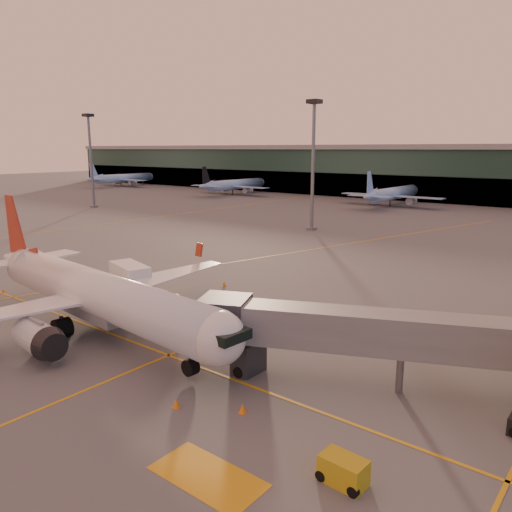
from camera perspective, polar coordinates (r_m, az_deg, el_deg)
The scene contains 14 objects.
ground at distance 42.49m, azimuth -19.69°, elevation -11.07°, with size 600.00×600.00×0.00m, color #4C4F54.
taxi_markings at distance 78.16m, azimuth 5.79°, elevation 0.11°, with size 100.12×173.00×0.01m.
terminal at distance 165.42m, azimuth 26.93°, elevation 8.28°, with size 400.00×20.00×17.60m.
mast_west_far at distance 148.48m, azimuth -18.38°, elevation 11.03°, with size 2.40×2.40×25.60m.
mast_west_near at distance 101.42m, azimuth 6.55°, elevation 11.31°, with size 2.40×2.40×25.60m.
distant_aircraft_row at distance 149.34m, azimuth 16.77°, elevation 5.41°, with size 290.00×34.00×13.00m.
main_airplane at distance 46.73m, azimuth -18.25°, elevation -4.06°, with size 37.66×33.96×11.36m.
jet_bridge at distance 35.14m, azimuth 18.78°, elevation -9.02°, with size 27.99×14.71×5.70m.
catering_truck at distance 54.32m, azimuth -14.14°, elevation -2.88°, with size 6.11×3.90×4.39m.
gpu_cart at distance 27.17m, azimuth 9.93°, elevation -23.04°, with size 2.41×1.51×1.37m.
cone_nose at distance 32.72m, azimuth -1.55°, elevation -17.02°, with size 0.48×0.48×0.62m.
cone_tail at distance 64.55m, azimuth -26.92°, elevation -3.55°, with size 0.38×0.38×0.48m.
cone_wing_left at distance 60.36m, azimuth -3.66°, elevation -3.19°, with size 0.47×0.47×0.60m.
cone_fwd at distance 33.65m, azimuth -9.10°, elevation -16.31°, with size 0.48×0.48×0.61m.
Camera 1 is at (33.80, -19.96, 16.26)m, focal length 35.00 mm.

